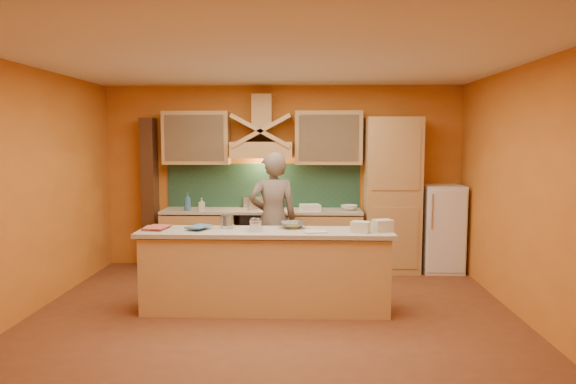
{
  "coord_description": "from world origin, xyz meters",
  "views": [
    {
      "loc": [
        0.36,
        -5.47,
        1.98
      ],
      "look_at": [
        0.14,
        0.9,
        1.32
      ],
      "focal_mm": 32.0,
      "sensor_mm": 36.0,
      "label": 1
    }
  ],
  "objects_px": {
    "fridge": "(441,228)",
    "mixing_bowl": "(292,225)",
    "stove": "(262,240)",
    "person": "(273,219)",
    "kitchen_scale": "(256,227)"
  },
  "relations": [
    {
      "from": "fridge",
      "to": "mixing_bowl",
      "type": "distance_m",
      "value": 2.82
    },
    {
      "from": "stove",
      "to": "fridge",
      "type": "relative_size",
      "value": 0.69
    },
    {
      "from": "person",
      "to": "stove",
      "type": "bearing_deg",
      "value": -85.79
    },
    {
      "from": "kitchen_scale",
      "to": "mixing_bowl",
      "type": "bearing_deg",
      "value": 19.53
    },
    {
      "from": "kitchen_scale",
      "to": "mixing_bowl",
      "type": "relative_size",
      "value": 0.42
    },
    {
      "from": "kitchen_scale",
      "to": "mixing_bowl",
      "type": "height_order",
      "value": "kitchen_scale"
    },
    {
      "from": "kitchen_scale",
      "to": "fridge",
      "type": "bearing_deg",
      "value": 26.68
    },
    {
      "from": "person",
      "to": "kitchen_scale",
      "type": "xyz_separation_m",
      "value": [
        -0.12,
        -1.2,
        0.09
      ]
    },
    {
      "from": "fridge",
      "to": "kitchen_scale",
      "type": "xyz_separation_m",
      "value": [
        -2.6,
        -1.97,
        0.34
      ]
    },
    {
      "from": "kitchen_scale",
      "to": "mixing_bowl",
      "type": "xyz_separation_m",
      "value": [
        0.41,
        0.24,
        -0.01
      ]
    },
    {
      "from": "kitchen_scale",
      "to": "mixing_bowl",
      "type": "distance_m",
      "value": 0.47
    },
    {
      "from": "person",
      "to": "mixing_bowl",
      "type": "bearing_deg",
      "value": 95.2
    },
    {
      "from": "stove",
      "to": "person",
      "type": "height_order",
      "value": "person"
    },
    {
      "from": "stove",
      "to": "kitchen_scale",
      "type": "xyz_separation_m",
      "value": [
        0.1,
        -1.97,
        0.54
      ]
    },
    {
      "from": "fridge",
      "to": "mixing_bowl",
      "type": "height_order",
      "value": "fridge"
    }
  ]
}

